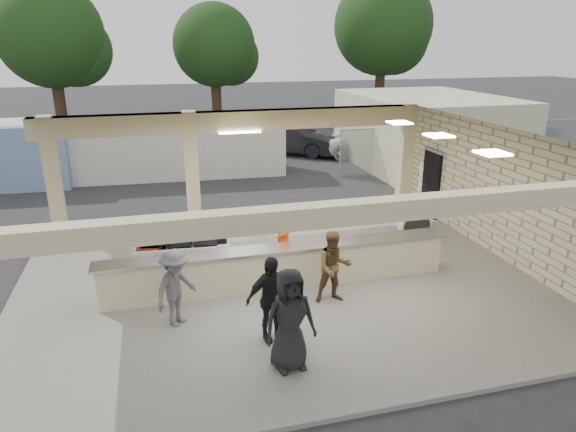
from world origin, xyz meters
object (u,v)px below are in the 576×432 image
object	(u,v)px
passenger_b	(271,299)
car_dark	(293,139)
baggage_counter	(280,267)
car_white_a	(370,143)
luggage_cart	(181,243)
passenger_a	(334,267)
passenger_c	(176,288)
container_white	(147,148)
passenger_d	(290,320)
baggage_handler	(284,239)
drum_fan	(414,226)
car_white_b	(430,132)

from	to	relation	value
passenger_b	car_dark	world-z (taller)	passenger_b
baggage_counter	car_white_a	xyz separation A→B (m)	(7.91, 13.03, 0.06)
luggage_cart	passenger_b	bearing A→B (deg)	-63.42
passenger_a	passenger_b	size ratio (longest dim) A/B	0.95
passenger_c	container_white	xyz separation A→B (m)	(-0.48, 12.76, 0.34)
passenger_d	car_dark	bearing A→B (deg)	67.76
baggage_handler	car_white_a	size ratio (longest dim) A/B	0.37
drum_fan	baggage_counter	bearing A→B (deg)	-159.10
passenger_b	passenger_d	distance (m)	0.98
passenger_c	car_dark	world-z (taller)	passenger_c
passenger_a	passenger_c	world-z (taller)	passenger_a
passenger_b	car_white_a	size ratio (longest dim) A/B	0.37
baggage_handler	passenger_c	xyz separation A→B (m)	(-2.71, -1.89, -0.03)
drum_fan	passenger_c	size ratio (longest dim) A/B	0.62
passenger_a	luggage_cart	bearing A→B (deg)	146.13
luggage_cart	container_white	bearing A→B (deg)	98.92
baggage_handler	car_dark	world-z (taller)	baggage_handler
car_dark	passenger_d	bearing A→B (deg)	-157.61
passenger_b	passenger_c	world-z (taller)	passenger_b
passenger_a	passenger_d	distance (m)	2.60
drum_fan	passenger_b	bearing A→B (deg)	-143.06
baggage_counter	car_dark	size ratio (longest dim) A/B	1.74
baggage_counter	passenger_a	distance (m)	1.41
car_white_b	car_dark	xyz separation A→B (m)	(-8.08, -0.48, 0.07)
passenger_b	car_white_a	xyz separation A→B (m)	(8.61, 15.12, -0.30)
baggage_handler	car_white_b	distance (m)	18.64
passenger_d	container_white	distance (m)	14.91
luggage_cart	baggage_handler	size ratio (longest dim) A/B	1.41
baggage_counter	car_dark	bearing A→B (deg)	73.48
passenger_d	container_white	size ratio (longest dim) A/B	0.16
luggage_cart	passenger_b	world-z (taller)	passenger_b
baggage_handler	passenger_b	bearing A→B (deg)	-22.87
car_dark	container_white	bearing A→B (deg)	149.56
baggage_handler	car_dark	xyz separation A→B (m)	(4.00, 13.72, -0.15)
passenger_c	passenger_d	distance (m)	2.69
baggage_handler	passenger_c	bearing A→B (deg)	-58.77
car_white_a	container_white	size ratio (longest dim) A/B	0.39
passenger_b	drum_fan	bearing A→B (deg)	24.09
baggage_handler	passenger_a	distance (m)	1.90
passenger_a	car_dark	xyz separation A→B (m)	(3.35, 15.50, -0.13)
luggage_cart	car_white_b	bearing A→B (deg)	47.67
luggage_cart	passenger_c	distance (m)	2.57
passenger_a	car_white_b	distance (m)	19.64
baggage_handler	car_white_a	bearing A→B (deg)	144.51
baggage_counter	passenger_c	bearing A→B (deg)	-155.62
drum_fan	passenger_d	size ratio (longest dim) A/B	0.53
luggage_cart	passenger_c	world-z (taller)	passenger_c
baggage_counter	car_dark	world-z (taller)	car_dark
drum_fan	container_white	distance (m)	12.37
car_white_a	car_dark	world-z (taller)	car_dark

